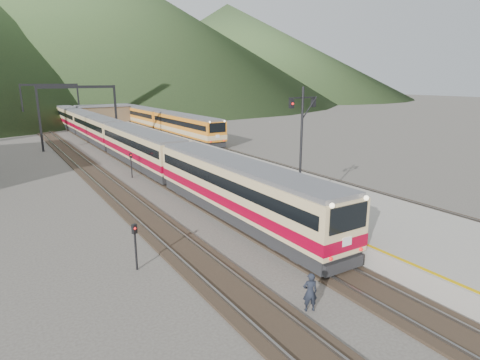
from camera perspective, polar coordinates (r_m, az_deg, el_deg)
track_main at (r=42.65m, az=-13.83°, el=2.00°), size 2.60×200.00×0.23m
track_far at (r=41.42m, az=-20.39°, el=1.16°), size 2.60×200.00×0.23m
track_second at (r=47.40m, az=-0.54°, el=3.60°), size 2.60×200.00×0.23m
platform at (r=42.80m, az=-5.89°, el=2.97°), size 8.00×100.00×1.00m
gantry_near at (r=55.73m, az=-22.00°, el=9.89°), size 9.55×0.25×8.00m
gantry_far at (r=80.42m, az=-25.34°, el=10.57°), size 9.55×0.25×8.00m
station_shed at (r=80.13m, az=-18.88°, el=8.98°), size 9.40×4.40×3.10m
hill_b at (r=235.46m, az=-22.77°, el=20.12°), size 220.00×220.00×75.00m
hill_c at (r=243.61m, az=-1.77°, el=17.96°), size 160.00×160.00×50.00m
main_train at (r=60.29m, az=-19.67°, el=6.81°), size 2.73×93.88×3.34m
second_train at (r=77.32m, az=-13.72°, el=8.70°), size 2.81×57.61×3.43m
signal_mast at (r=23.27m, az=8.72°, el=5.88°), size 2.19×0.43×7.34m
short_signal_b at (r=37.56m, az=-15.23°, el=2.48°), size 0.22×0.16×2.27m
short_signal_c at (r=19.40m, az=-14.69°, el=-8.35°), size 0.27×0.24×2.27m
worker at (r=16.21m, az=9.93°, el=-15.42°), size 0.68×0.58×1.59m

